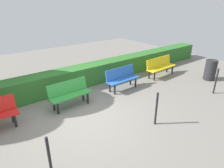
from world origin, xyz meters
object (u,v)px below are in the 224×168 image
object	(u,v)px
bench_yellow	(160,66)
bench_blue	(122,78)
bench_green	(70,93)
trash_bin	(210,70)

from	to	relation	value
bench_yellow	bench_blue	world-z (taller)	same
bench_yellow	bench_blue	bearing A→B (deg)	-1.55
bench_blue	bench_green	bearing A→B (deg)	-1.04
bench_yellow	bench_green	distance (m)	4.63
trash_bin	bench_yellow	bearing A→B (deg)	-50.06
bench_blue	bench_green	xyz separation A→B (m)	(2.27, 0.02, -0.00)
bench_yellow	bench_green	xyz separation A→B (m)	(4.63, 0.06, -0.01)
trash_bin	bench_green	bearing A→B (deg)	-14.84
bench_yellow	trash_bin	distance (m)	2.16
bench_blue	bench_green	distance (m)	2.27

